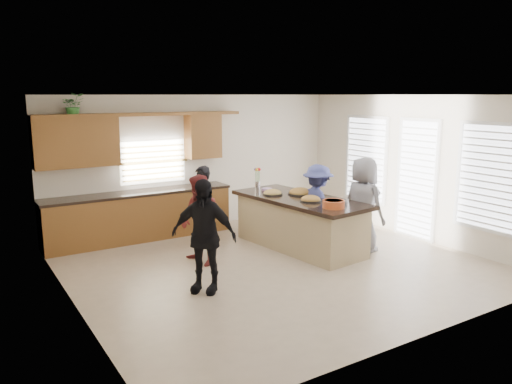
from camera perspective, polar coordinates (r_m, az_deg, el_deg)
floor at (r=8.45m, az=2.46°, el=-8.31°), size 6.50×6.50×0.00m
room_shell at (r=8.02m, az=2.57°, el=4.61°), size 6.52×6.02×2.81m
back_cabinetry at (r=9.96m, az=-13.57°, el=-0.18°), size 4.08×0.66×2.46m
right_wall_glazing at (r=10.18m, az=18.08°, el=2.27°), size 0.06×4.00×2.25m
island at (r=9.27m, az=5.04°, el=-3.65°), size 1.43×2.81×0.95m
platter_front at (r=8.86m, az=6.27°, el=-0.88°), size 0.39×0.39×0.16m
platter_mid at (r=9.47m, az=5.08°, el=-0.08°), size 0.47×0.47×0.19m
platter_back at (r=9.39m, az=1.91°, el=-0.14°), size 0.38×0.38×0.15m
salad_bowl at (r=8.37m, az=8.86°, el=-1.32°), size 0.37×0.37×0.13m
clear_cup at (r=8.87m, az=10.16°, el=-0.86°), size 0.09×0.09×0.09m
plate_stack at (r=9.80m, az=1.24°, el=0.31°), size 0.21×0.21×0.04m
flower_vase at (r=9.98m, az=0.19°, el=1.70°), size 0.14×0.14×0.42m
potted_plant at (r=9.59m, az=-20.15°, el=9.28°), size 0.41×0.36×0.43m
woman_left_back at (r=9.33m, az=-6.14°, el=-1.65°), size 0.44×0.60×1.52m
woman_left_mid at (r=8.32m, az=-6.40°, el=-3.23°), size 0.67×0.81×1.51m
woman_left_front at (r=7.16m, az=-6.01°, el=-5.00°), size 0.96×0.98×1.65m
woman_right_back at (r=9.43m, az=7.05°, el=-1.49°), size 0.58×0.99×1.53m
woman_right_front at (r=9.16m, az=12.13°, el=-1.42°), size 0.64×0.90×1.72m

